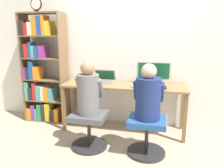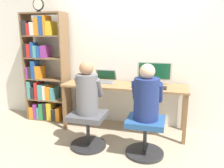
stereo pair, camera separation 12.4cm
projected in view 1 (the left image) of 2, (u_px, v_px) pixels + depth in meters
The scene contains 13 objects.
ground_plane at pixel (120, 137), 3.37m from camera, with size 14.00×14.00×0.00m, color tan.
wall_back at pixel (128, 49), 3.69m from camera, with size 10.00×0.05×2.60m.
desk at pixel (124, 90), 3.49m from camera, with size 1.96×0.57×0.77m.
desktop_monitor at pixel (154, 72), 3.48m from camera, with size 0.55×0.18×0.36m.
laptop at pixel (104, 80), 3.63m from camera, with size 0.35×0.29×0.20m.
keyboard at pixel (152, 87), 3.26m from camera, with size 0.43×0.16×0.03m.
computer_mouse_by_keyboard at pixel (133, 86), 3.31m from camera, with size 0.06×0.11×0.03m.
office_chair_left at pixel (147, 133), 2.84m from camera, with size 0.50×0.50×0.49m.
office_chair_right at pixel (89, 128), 3.01m from camera, with size 0.50×0.50×0.49m.
person_at_monitor at pixel (148, 95), 2.74m from camera, with size 0.39×0.35×0.71m.
person_at_laptop at pixel (88, 91), 2.90m from camera, with size 0.36×0.34×0.72m.
bookshelf at pixel (41, 73), 3.86m from camera, with size 0.76×0.33×1.91m.
desk_clock at pixel (36, 4), 3.52m from camera, with size 0.20×0.03×0.22m.
Camera 1 is at (0.60, -3.05, 1.54)m, focal length 35.00 mm.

